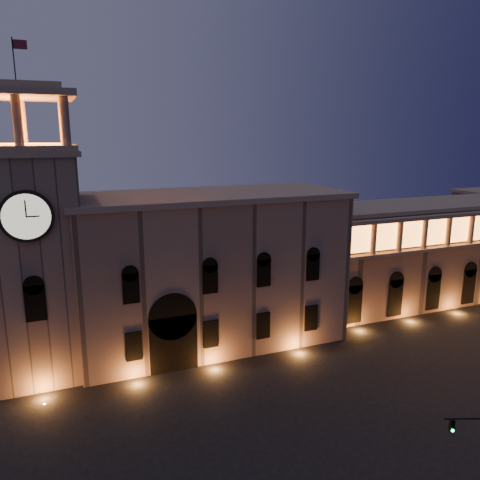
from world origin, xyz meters
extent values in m
plane|color=black|center=(0.00, 0.00, 0.00)|extent=(160.00, 160.00, 0.00)
cube|color=#826355|center=(-2.00, 22.00, 8.50)|extent=(30.00, 12.00, 17.00)
cube|color=gray|center=(-2.00, 22.00, 17.30)|extent=(30.80, 12.80, 0.60)
cube|color=black|center=(-8.00, 16.60, 3.00)|extent=(5.00, 1.40, 6.00)
cylinder|color=black|center=(-8.00, 16.60, 6.00)|extent=(5.00, 1.40, 5.00)
cube|color=orange|center=(-8.00, 16.40, 2.80)|extent=(4.20, 0.20, 5.00)
cube|color=#826355|center=(-20.50, 21.00, 11.00)|extent=(9.00, 9.00, 22.00)
cube|color=gray|center=(-20.50, 21.00, 22.25)|extent=(9.80, 9.80, 0.50)
cylinder|color=black|center=(-20.50, 16.32, 17.00)|extent=(4.60, 0.35, 4.60)
cylinder|color=beige|center=(-20.50, 16.18, 17.00)|extent=(4.00, 0.12, 4.00)
cube|color=gray|center=(-20.50, 21.00, 22.75)|extent=(9.40, 9.40, 0.50)
cube|color=orange|center=(-20.50, 21.00, 23.05)|extent=(6.80, 6.80, 0.15)
cylinder|color=gray|center=(-20.50, 17.20, 25.10)|extent=(0.76, 0.76, 4.20)
cylinder|color=gray|center=(-16.70, 17.20, 25.10)|extent=(0.76, 0.76, 4.20)
cylinder|color=gray|center=(-20.50, 24.80, 25.10)|extent=(0.76, 0.76, 4.20)
cylinder|color=gray|center=(-16.70, 24.80, 25.10)|extent=(0.76, 0.76, 4.20)
cylinder|color=gray|center=(-16.70, 21.00, 25.10)|extent=(0.76, 0.76, 4.20)
cube|color=gray|center=(-20.50, 21.00, 27.50)|extent=(9.80, 9.80, 0.60)
cube|color=gray|center=(-20.50, 21.00, 28.10)|extent=(7.50, 7.50, 0.60)
cylinder|color=black|center=(-20.50, 21.00, 30.40)|extent=(0.10, 0.10, 4.00)
plane|color=#551827|center=(-19.90, 21.00, 31.80)|extent=(1.20, 0.00, 1.20)
cube|color=#7D5E50|center=(32.00, 24.00, 7.00)|extent=(40.00, 10.00, 14.00)
cube|color=gray|center=(32.00, 24.00, 14.25)|extent=(40.60, 10.60, 0.50)
cube|color=gray|center=(32.00, 18.50, 9.30)|extent=(40.00, 1.20, 0.40)
cube|color=gray|center=(32.00, 18.50, 13.60)|extent=(40.00, 1.40, 0.50)
cube|color=orange|center=(32.00, 19.05, 11.50)|extent=(38.00, 0.15, 3.60)
cylinder|color=gray|center=(14.00, 18.50, 11.50)|extent=(0.70, 0.70, 4.00)
cylinder|color=gray|center=(18.00, 18.50, 11.50)|extent=(0.70, 0.70, 4.00)
cylinder|color=gray|center=(22.00, 18.50, 11.50)|extent=(0.70, 0.70, 4.00)
cylinder|color=gray|center=(26.00, 18.50, 11.50)|extent=(0.70, 0.70, 4.00)
cylinder|color=gray|center=(30.00, 18.50, 11.50)|extent=(0.70, 0.70, 4.00)
cylinder|color=gray|center=(34.00, 18.50, 11.50)|extent=(0.70, 0.70, 4.00)
cube|color=black|center=(4.46, -7.93, 5.73)|extent=(0.36, 0.35, 0.81)
cylinder|color=#0CE53F|center=(4.41, -8.08, 5.46)|extent=(0.19, 0.13, 0.17)
camera|label=1|loc=(-17.94, -27.66, 23.90)|focal=35.00mm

